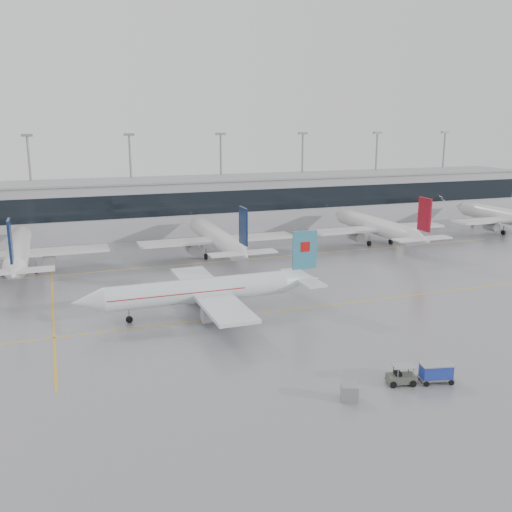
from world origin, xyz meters
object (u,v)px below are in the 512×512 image
object	(u,v)px
air_canada_jet	(208,290)
gse_unit	(349,393)
baggage_cart	(436,371)
baggage_tug	(401,378)

from	to	relation	value
air_canada_jet	gse_unit	bearing A→B (deg)	101.55
air_canada_jet	baggage_cart	world-z (taller)	air_canada_jet
air_canada_jet	baggage_tug	bearing A→B (deg)	114.20
baggage_cart	gse_unit	xyz separation A→B (m)	(-9.88, -0.41, -0.40)
baggage_tug	gse_unit	bearing A→B (deg)	-156.32
baggage_tug	gse_unit	xyz separation A→B (m)	(-6.37, -1.22, 0.07)
baggage_tug	baggage_cart	distance (m)	3.63
baggage_cart	gse_unit	bearing A→B (deg)	-164.73
gse_unit	baggage_cart	bearing A→B (deg)	24.80
baggage_cart	gse_unit	size ratio (longest dim) A/B	2.31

